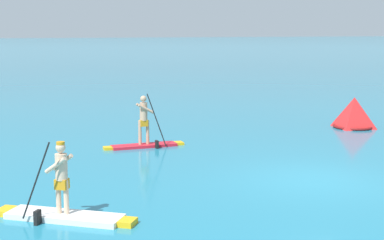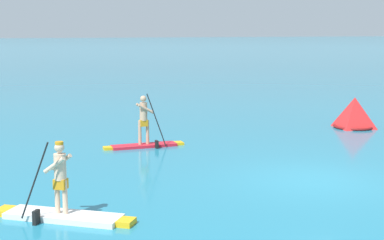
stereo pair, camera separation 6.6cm
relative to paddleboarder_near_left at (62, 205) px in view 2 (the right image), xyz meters
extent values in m
plane|color=teal|center=(6.79, 1.35, -0.31)|extent=(440.00, 440.00, 0.00)
cube|color=white|center=(0.03, -0.01, -0.25)|extent=(2.53, 1.97, 0.12)
cube|color=yellow|center=(-1.18, 0.77, -0.25)|extent=(0.54, 0.59, 0.12)
cube|color=yellow|center=(1.24, -0.78, -0.25)|extent=(0.50, 0.53, 0.12)
cylinder|color=beige|center=(-0.08, 0.06, 0.18)|extent=(0.11, 0.11, 0.75)
cylinder|color=beige|center=(0.07, -0.04, 0.18)|extent=(0.11, 0.11, 0.75)
cube|color=orange|center=(0.00, 0.01, 0.47)|extent=(0.34, 0.33, 0.22)
cylinder|color=beige|center=(0.00, 0.01, 0.84)|extent=(0.26, 0.26, 0.57)
sphere|color=beige|center=(0.00, 0.01, 1.26)|extent=(0.21, 0.21, 0.21)
cylinder|color=orange|center=(0.00, 0.01, 1.35)|extent=(0.18, 0.18, 0.06)
cylinder|color=beige|center=(-0.13, -0.09, 0.91)|extent=(0.47, 0.38, 0.43)
cylinder|color=beige|center=(0.04, 0.17, 0.91)|extent=(0.47, 0.38, 0.43)
cylinder|color=black|center=(-0.54, -0.18, 0.62)|extent=(0.61, 0.41, 1.69)
cube|color=black|center=(-0.54, -0.18, -0.17)|extent=(0.18, 0.21, 0.32)
cube|color=red|center=(3.35, 7.00, -0.27)|extent=(2.27, 0.67, 0.09)
cube|color=yellow|center=(4.62, 7.06, -0.27)|extent=(0.30, 0.41, 0.09)
cube|color=yellow|center=(2.09, 6.94, -0.27)|extent=(0.30, 0.35, 0.09)
cylinder|color=tan|center=(3.49, 7.00, 0.20)|extent=(0.11, 0.11, 0.83)
cylinder|color=tan|center=(3.22, 6.99, 0.20)|extent=(0.11, 0.11, 0.83)
cube|color=orange|center=(3.35, 7.00, 0.52)|extent=(0.27, 0.23, 0.22)
cylinder|color=tan|center=(3.35, 7.00, 0.92)|extent=(0.26, 0.26, 0.61)
sphere|color=tan|center=(3.35, 7.00, 1.36)|extent=(0.21, 0.21, 0.21)
cylinder|color=tan|center=(3.40, 7.15, 1.03)|extent=(0.56, 0.12, 0.36)
cylinder|color=tan|center=(3.41, 6.85, 1.03)|extent=(0.56, 0.12, 0.36)
cylinder|color=black|center=(3.72, 6.63, 0.65)|extent=(0.68, 0.07, 1.84)
cube|color=black|center=(3.72, 6.63, -0.20)|extent=(0.09, 0.20, 0.32)
pyramid|color=red|center=(12.44, 8.27, 0.32)|extent=(1.97, 1.97, 1.26)
torus|color=maroon|center=(12.44, 8.27, -0.25)|extent=(1.65, 1.65, 0.12)
camera|label=1|loc=(-0.96, -12.33, 3.76)|focal=54.70mm
camera|label=2|loc=(-0.90, -12.35, 3.76)|focal=54.70mm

